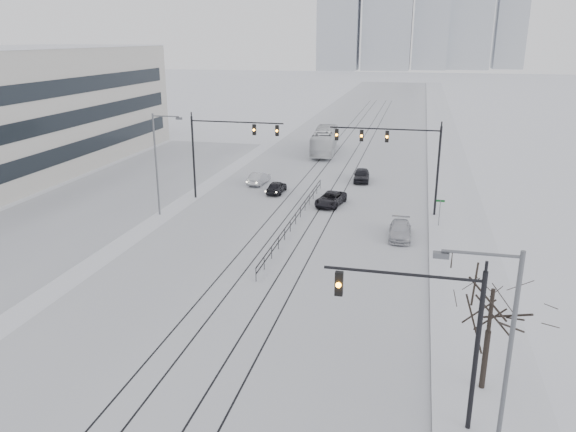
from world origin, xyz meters
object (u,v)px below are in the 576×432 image
at_px(sedan_nb_right, 400,231).
at_px(box_truck, 325,141).
at_px(sedan_sb_inner, 277,187).
at_px(traffic_mast_near, 435,326).
at_px(sedan_nb_front, 331,199).
at_px(sedan_sb_outer, 259,178).
at_px(bare_tree, 492,300).
at_px(sedan_nb_far, 362,175).

bearing_deg(sedan_nb_right, box_truck, 108.33).
relative_size(sedan_sb_inner, box_truck, 0.31).
distance_m(traffic_mast_near, sedan_nb_front, 31.79).
height_order(sedan_sb_outer, box_truck, box_truck).
distance_m(bare_tree, sedan_sb_outer, 39.21).
relative_size(traffic_mast_near, sedan_nb_right, 1.65).
distance_m(bare_tree, sedan_sb_inner, 35.11).
bearing_deg(bare_tree, box_truck, 107.12).
bearing_deg(sedan_sb_outer, sedan_nb_far, -155.86).
relative_size(sedan_nb_right, sedan_nb_far, 1.02).
relative_size(sedan_sb_outer, box_truck, 0.32).
distance_m(sedan_nb_front, sedan_nb_far, 10.03).
relative_size(traffic_mast_near, box_truck, 0.59).
xyz_separation_m(bare_tree, sedan_nb_right, (-4.44, 19.60, -3.87)).
relative_size(sedan_nb_right, box_truck, 0.36).
height_order(traffic_mast_near, sedan_nb_right, traffic_mast_near).
relative_size(sedan_nb_front, box_truck, 0.37).
distance_m(traffic_mast_near, sedan_nb_far, 40.93).
relative_size(sedan_sb_outer, sedan_nb_right, 0.91).
distance_m(bare_tree, box_truck, 54.22).
relative_size(sedan_nb_front, sedan_nb_far, 1.07).
height_order(traffic_mast_near, sedan_nb_far, traffic_mast_near).
bearing_deg(sedan_sb_inner, sedan_sb_outer, -47.39).
distance_m(bare_tree, sedan_nb_right, 20.47).
bearing_deg(sedan_sb_outer, box_truck, -97.36).
bearing_deg(traffic_mast_near, sedan_sb_outer, 115.75).
bearing_deg(box_truck, sedan_nb_right, 105.20).
bearing_deg(sedan_nb_far, sedan_sb_inner, -143.21).
distance_m(sedan_sb_outer, sedan_nb_right, 20.87).
bearing_deg(sedan_nb_far, box_truck, 110.36).
bearing_deg(sedan_sb_inner, bare_tree, 120.92).
bearing_deg(traffic_mast_near, sedan_sb_inner, 113.98).
distance_m(sedan_sb_inner, sedan_nb_front, 6.77).
height_order(sedan_nb_far, box_truck, box_truck).
xyz_separation_m(sedan_sb_inner, sedan_nb_right, (12.80, -10.74, -0.01)).
height_order(bare_tree, sedan_nb_right, bare_tree).
height_order(bare_tree, sedan_sb_outer, bare_tree).
distance_m(sedan_nb_front, box_truck, 24.93).
height_order(sedan_sb_inner, sedan_nb_far, sedan_nb_far).
relative_size(bare_tree, box_truck, 0.51).
xyz_separation_m(sedan_sb_inner, sedan_sb_outer, (-2.77, 3.16, 0.01)).
xyz_separation_m(sedan_nb_right, sedan_nb_far, (-4.90, 17.55, 0.09)).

